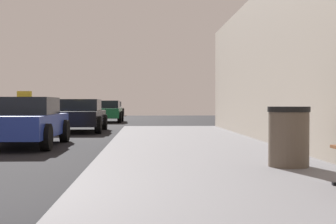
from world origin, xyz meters
TOP-DOWN VIEW (x-y plane):
  - sidewalk at (4.00, 0.00)m, footprint 4.00×32.00m
  - trash_bin at (5.05, 2.55)m, footprint 0.64×0.64m
  - car_blue at (-0.29, 8.09)m, footprint 1.94×4.11m
  - car_black at (0.30, 14.60)m, footprint 1.95×4.18m
  - car_green at (0.54, 24.48)m, footprint 1.99×4.13m
  - car_silver at (-0.49, 34.23)m, footprint 1.99×4.18m
  - car_white at (-0.14, 40.85)m, footprint 2.02×4.26m

SIDE VIEW (x-z plane):
  - sidewalk at x=4.00m, z-range 0.00..0.15m
  - trash_bin at x=5.05m, z-range 0.15..1.07m
  - car_black at x=0.30m, z-range 0.01..1.28m
  - car_green at x=0.54m, z-range 0.01..1.28m
  - car_silver at x=-0.49m, z-range 0.01..1.28m
  - car_blue at x=-0.29m, z-range -0.07..1.36m
  - car_white at x=-0.14m, z-range 0.01..1.28m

